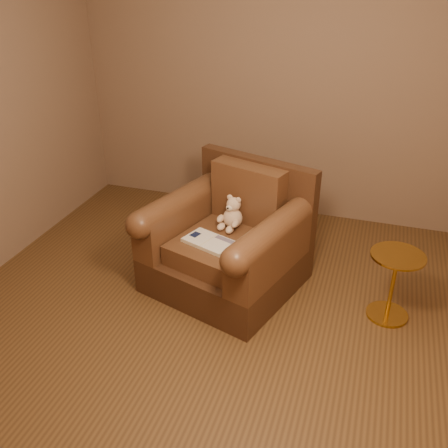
% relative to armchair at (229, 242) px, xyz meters
% --- Properties ---
extents(floor, '(4.00, 4.00, 0.00)m').
position_rel_armchair_xyz_m(floor, '(0.08, -0.58, -0.36)').
color(floor, brown).
rests_on(floor, ground).
extents(room, '(4.02, 4.02, 2.71)m').
position_rel_armchair_xyz_m(room, '(0.08, -0.58, 1.35)').
color(room, '#876953').
rests_on(room, ground).
extents(armchair, '(1.29, 1.26, 0.94)m').
position_rel_armchair_xyz_m(armchair, '(0.00, 0.00, 0.00)').
color(armchair, '#412515').
rests_on(armchair, floor).
extents(teddy_bear, '(0.19, 0.22, 0.27)m').
position_rel_armchair_xyz_m(teddy_bear, '(-0.01, 0.09, 0.19)').
color(teddy_bear, beige).
rests_on(teddy_bear, armchair).
extents(guidebook, '(0.42, 0.33, 0.03)m').
position_rel_armchair_xyz_m(guidebook, '(-0.10, -0.20, 0.10)').
color(guidebook, beige).
rests_on(guidebook, armchair).
extents(side_table, '(0.38, 0.38, 0.53)m').
position_rel_armchair_xyz_m(side_table, '(1.24, -0.07, -0.08)').
color(side_table, '#BB8E33').
rests_on(side_table, floor).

